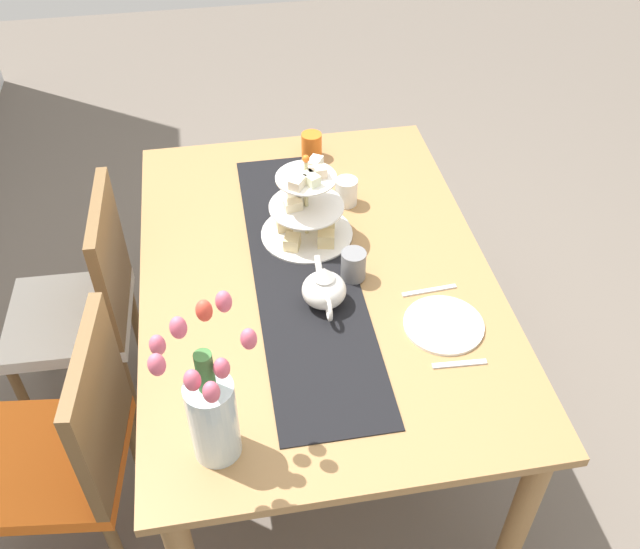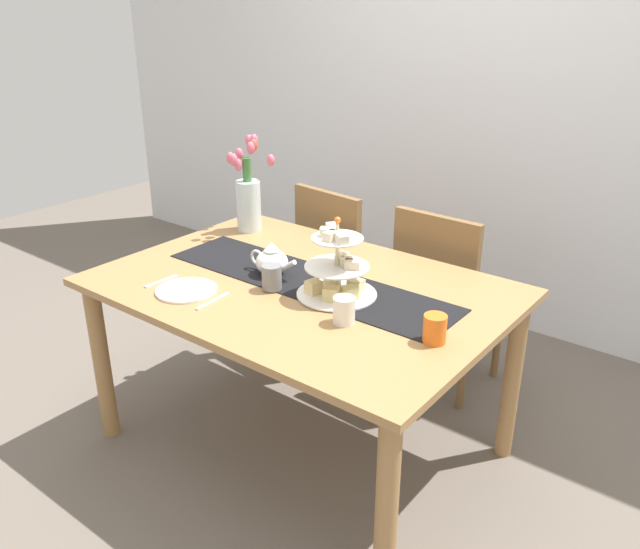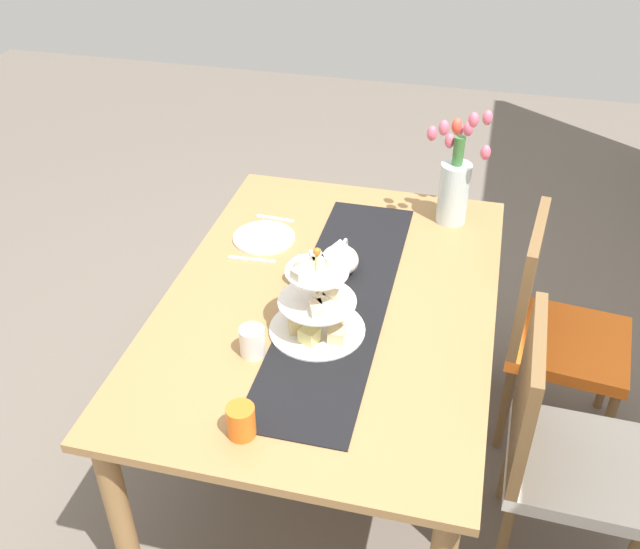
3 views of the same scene
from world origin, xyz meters
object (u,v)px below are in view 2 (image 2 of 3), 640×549
object	(u,v)px
chair_left	(342,263)
chair_right	(445,292)
tulip_vase	(248,196)
tiered_cake_stand	(337,272)
fork_left	(161,281)
knife_left	(213,301)
mug_grey	(272,277)
dinner_plate_left	(186,290)
mug_white_text	(344,310)
dining_table	(301,307)
teapot	(272,261)
mug_orange	(435,329)

from	to	relation	value
chair_left	chair_right	distance (m)	0.59
chair_right	tulip_vase	world-z (taller)	tulip_vase
tiered_cake_stand	fork_left	world-z (taller)	tiered_cake_stand
tiered_cake_stand	knife_left	world-z (taller)	tiered_cake_stand
tulip_vase	mug_grey	distance (m)	0.71
tulip_vase	knife_left	world-z (taller)	tulip_vase
dinner_plate_left	mug_white_text	bearing A→B (deg)	14.49
dining_table	knife_left	xyz separation A→B (m)	(-0.15, -0.32, 0.10)
fork_left	tulip_vase	bearing A→B (deg)	103.21
teapot	chair_left	bearing A→B (deg)	104.99
dining_table	teapot	xyz separation A→B (m)	(-0.15, 0.00, 0.16)
chair_right	teapot	size ratio (longest dim) A/B	3.82
tulip_vase	mug_grey	size ratio (longest dim) A/B	4.75
mug_orange	fork_left	bearing A→B (deg)	-167.89
tiered_cake_stand	mug_white_text	bearing A→B (deg)	-47.18
knife_left	dinner_plate_left	bearing A→B (deg)	180.00
mug_white_text	mug_grey	bearing A→B (deg)	171.89
teapot	tiered_cake_stand	bearing A→B (deg)	-0.00
dinner_plate_left	tiered_cake_stand	bearing A→B (deg)	34.28
chair_right	chair_left	bearing A→B (deg)	179.96
chair_right	teapot	world-z (taller)	chair_right
dinner_plate_left	teapot	bearing A→B (deg)	65.36
dining_table	mug_white_text	world-z (taller)	mug_white_text
chair_left	tulip_vase	size ratio (longest dim) A/B	2.02
tiered_cake_stand	mug_grey	world-z (taller)	tiered_cake_stand
tulip_vase	dinner_plate_left	distance (m)	0.74
knife_left	mug_grey	size ratio (longest dim) A/B	1.79
chair_left	dinner_plate_left	distance (m)	1.12
teapot	fork_left	world-z (taller)	teapot
chair_left	mug_white_text	distance (m)	1.18
chair_right	mug_grey	world-z (taller)	chair_right
mug_white_text	chair_right	bearing A→B (deg)	95.19
mug_white_text	knife_left	bearing A→B (deg)	-161.35
mug_grey	mug_orange	world-z (taller)	mug_grey
tiered_cake_stand	mug_white_text	xyz separation A→B (m)	(0.15, -0.16, -0.05)
chair_left	tiered_cake_stand	bearing A→B (deg)	-55.41
fork_left	mug_orange	world-z (taller)	mug_orange
fork_left	chair_left	bearing A→B (deg)	85.42
dinner_plate_left	mug_orange	xyz separation A→B (m)	(0.93, 0.23, 0.04)
tiered_cake_stand	mug_white_text	size ratio (longest dim) A/B	3.20
mug_orange	dinner_plate_left	bearing A→B (deg)	-166.07
chair_right	tiered_cake_stand	xyz separation A→B (m)	(-0.06, -0.77, 0.34)
tiered_cake_stand	tulip_vase	size ratio (longest dim) A/B	0.67
chair_right	mug_orange	bearing A→B (deg)	-65.37
dining_table	mug_white_text	xyz separation A→B (m)	(0.32, -0.16, 0.14)
dining_table	teapot	bearing A→B (deg)	180.00
chair_left	teapot	world-z (taller)	chair_left
chair_left	tulip_vase	world-z (taller)	tulip_vase
knife_left	tulip_vase	bearing A→B (deg)	123.96
chair_right	mug_grey	xyz separation A→B (m)	(-0.29, -0.87, 0.30)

